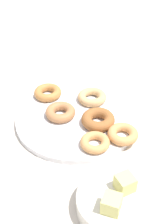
# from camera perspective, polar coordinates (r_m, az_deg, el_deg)

# --- Properties ---
(ground_plane) EXTENTS (2.40, 2.40, 0.00)m
(ground_plane) POSITION_cam_1_polar(r_m,az_deg,el_deg) (0.86, -1.42, -1.52)
(ground_plane) COLOR beige
(donut_plate) EXTENTS (0.35, 0.35, 0.02)m
(donut_plate) POSITION_cam_1_polar(r_m,az_deg,el_deg) (0.86, -1.43, -1.11)
(donut_plate) COLOR silver
(donut_plate) RESTS_ON ground_plane
(donut_0) EXTENTS (0.12, 0.12, 0.02)m
(donut_0) POSITION_cam_1_polar(r_m,az_deg,el_deg) (0.93, -6.99, 3.75)
(donut_0) COLOR #BC7A3D
(donut_0) RESTS_ON donut_plate
(donut_1) EXTENTS (0.11, 0.11, 0.03)m
(donut_1) POSITION_cam_1_polar(r_m,az_deg,el_deg) (0.82, 2.73, -1.46)
(donut_1) COLOR #995B2D
(donut_1) RESTS_ON donut_plate
(donut_2) EXTENTS (0.12, 0.12, 0.03)m
(donut_2) POSITION_cam_1_polar(r_m,az_deg,el_deg) (0.85, -4.57, -0.03)
(donut_2) COLOR #B27547
(donut_2) RESTS_ON donut_plate
(donut_3) EXTENTS (0.10, 0.10, 0.02)m
(donut_3) POSITION_cam_1_polar(r_m,az_deg,el_deg) (0.90, 1.56, 2.91)
(donut_3) COLOR tan
(donut_3) RESTS_ON donut_plate
(donut_4) EXTENTS (0.11, 0.11, 0.02)m
(donut_4) POSITION_cam_1_polar(r_m,az_deg,el_deg) (0.78, 7.49, -4.23)
(donut_4) COLOR tan
(donut_4) RESTS_ON donut_plate
(donut_5) EXTENTS (0.11, 0.11, 0.02)m
(donut_5) POSITION_cam_1_polar(r_m,az_deg,el_deg) (0.75, 2.14, -5.88)
(donut_5) COLOR tan
(donut_5) RESTS_ON donut_plate
(fruit_bowl) EXTENTS (0.16, 0.16, 0.04)m
(fruit_bowl) POSITION_cam_1_polar(r_m,az_deg,el_deg) (0.65, 5.98, -17.00)
(fruit_bowl) COLOR silver
(fruit_bowl) RESTS_ON ground_plane
(melon_chunk_left) EXTENTS (0.05, 0.05, 0.04)m
(melon_chunk_left) POSITION_cam_1_polar(r_m,az_deg,el_deg) (0.63, 7.91, -13.44)
(melon_chunk_left) COLOR #DBD67A
(melon_chunk_left) RESTS_ON fruit_bowl
(melon_chunk_right) EXTENTS (0.05, 0.05, 0.04)m
(melon_chunk_right) POSITION_cam_1_polar(r_m,az_deg,el_deg) (0.60, 5.34, -17.19)
(melon_chunk_right) COLOR #DBD67A
(melon_chunk_right) RESTS_ON fruit_bowl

